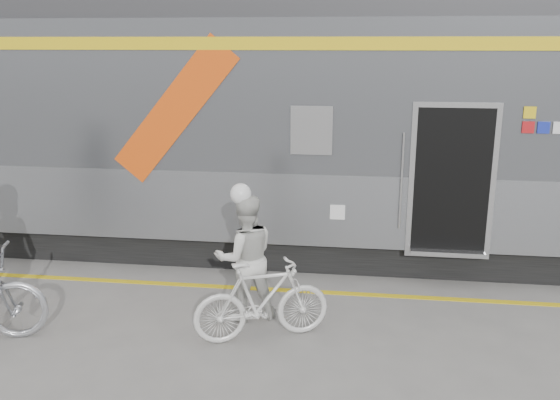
# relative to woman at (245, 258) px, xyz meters

# --- Properties ---
(ground) EXTENTS (90.00, 90.00, 0.00)m
(ground) POSITION_rel_woman_xyz_m (-0.20, -1.25, -0.82)
(ground) COLOR slate
(ground) RESTS_ON ground
(train) EXTENTS (24.00, 3.17, 4.10)m
(train) POSITION_rel_woman_xyz_m (0.51, 2.94, 1.23)
(train) COLOR black
(train) RESTS_ON ground
(safety_strip) EXTENTS (24.00, 0.12, 0.01)m
(safety_strip) POSITION_rel_woman_xyz_m (-0.20, 0.90, -0.82)
(safety_strip) COLOR gold
(safety_strip) RESTS_ON ground
(woman) EXTENTS (0.97, 0.88, 1.64)m
(woman) POSITION_rel_woman_xyz_m (0.00, 0.00, 0.00)
(woman) COLOR silver
(woman) RESTS_ON ground
(bicycle_right) EXTENTS (1.71, 1.06, 0.99)m
(bicycle_right) POSITION_rel_woman_xyz_m (0.30, -0.55, -0.32)
(bicycle_right) COLOR silver
(bicycle_right) RESTS_ON ground
(helmet_woman) EXTENTS (0.26, 0.26, 0.26)m
(helmet_woman) POSITION_rel_woman_xyz_m (0.00, 0.00, 0.95)
(helmet_woman) COLOR white
(helmet_woman) RESTS_ON woman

